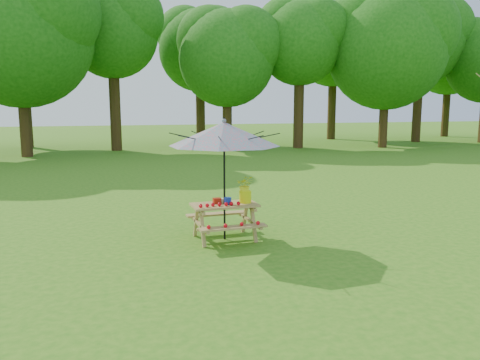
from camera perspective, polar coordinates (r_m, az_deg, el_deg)
name	(u,v)px	position (r m, az deg, el deg)	size (l,w,h in m)	color
treeline	(217,4)	(27.31, -2.85, 20.67)	(60.00, 12.00, 16.00)	#165B0F
picnic_table	(225,222)	(8.68, -1.89, -5.15)	(1.20, 1.32, 0.67)	#A6824B
patio_umbrella	(224,134)	(8.44, -1.95, 5.61)	(2.67, 2.67, 2.25)	black
produce_bins	(223,201)	(8.62, -2.13, -2.54)	(0.30, 0.36, 0.13)	#A9200D
tomatoes_row	(219,204)	(8.39, -2.55, -3.00)	(0.77, 0.13, 0.07)	red
flower_bucket	(245,188)	(8.67, 0.64, -1.02)	(0.37, 0.34, 0.51)	#EDF00C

